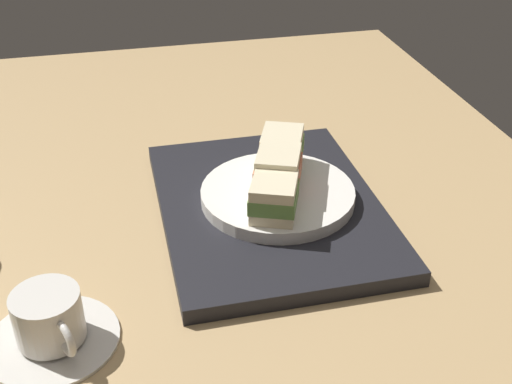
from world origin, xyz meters
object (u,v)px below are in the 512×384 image
sandwich_plate (278,195)px  coffee_cup (50,324)px  sandwich_far (282,150)px  sandwich_near (274,197)px  sandwich_middle (278,171)px

sandwich_plate → coffee_cup: bearing=122.1°
sandwich_plate → sandwich_far: (5.65, -2.04, 3.73)cm
sandwich_far → coffee_cup: bearing=127.4°
sandwich_near → sandwich_middle: (5.65, -2.04, 0.35)cm
coffee_cup → sandwich_near: bearing=-64.8°
sandwich_middle → coffee_cup: bearing=122.1°
sandwich_plate → sandwich_near: bearing=160.2°
sandwich_plate → coffee_cup: coffee_cup is taller
sandwich_plate → sandwich_middle: bearing=180.0°
sandwich_far → sandwich_middle: bearing=160.2°
sandwich_middle → sandwich_plate: bearing=0.0°
sandwich_middle → sandwich_far: same height
sandwich_plate → sandwich_near: (-5.65, 2.04, 3.37)cm
sandwich_middle → coffee_cup: sandwich_middle is taller
sandwich_plate → sandwich_near: size_ratio=2.49×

